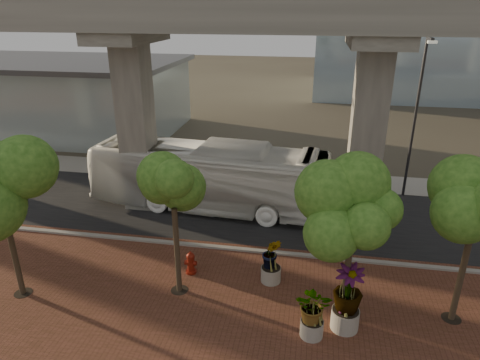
# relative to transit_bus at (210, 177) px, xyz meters

# --- Properties ---
(ground) EXTENTS (160.00, 160.00, 0.00)m
(ground) POSITION_rel_transit_bus_xyz_m (2.11, -2.32, -1.88)
(ground) COLOR #3E382D
(ground) RESTS_ON ground
(brick_plaza) EXTENTS (70.00, 13.00, 0.06)m
(brick_plaza) POSITION_rel_transit_bus_xyz_m (2.11, -10.32, -1.85)
(brick_plaza) COLOR brown
(brick_plaza) RESTS_ON ground
(asphalt_road) EXTENTS (90.00, 8.00, 0.04)m
(asphalt_road) POSITION_rel_transit_bus_xyz_m (2.11, -0.32, -1.86)
(asphalt_road) COLOR black
(asphalt_road) RESTS_ON ground
(curb_strip) EXTENTS (70.00, 0.25, 0.16)m
(curb_strip) POSITION_rel_transit_bus_xyz_m (2.11, -4.32, -1.80)
(curb_strip) COLOR gray
(curb_strip) RESTS_ON ground
(far_sidewalk) EXTENTS (90.00, 3.00, 0.06)m
(far_sidewalk) POSITION_rel_transit_bus_xyz_m (2.11, 5.18, -1.85)
(far_sidewalk) COLOR gray
(far_sidewalk) RESTS_ON ground
(transit_viaduct) EXTENTS (72.00, 5.60, 12.40)m
(transit_viaduct) POSITION_rel_transit_bus_xyz_m (2.11, -0.32, 5.40)
(transit_viaduct) COLOR gray
(transit_viaduct) RESTS_ON ground
(station_pavilion) EXTENTS (23.00, 13.00, 6.30)m
(station_pavilion) POSITION_rel_transit_bus_xyz_m (-17.89, 13.68, 1.33)
(station_pavilion) COLOR #A7B9BF
(station_pavilion) RESTS_ON ground
(transit_bus) EXTENTS (13.74, 4.36, 3.77)m
(transit_bus) POSITION_rel_transit_bus_xyz_m (0.00, 0.00, 0.00)
(transit_bus) COLOR white
(transit_bus) RESTS_ON ground
(fire_hydrant) EXTENTS (0.52, 0.46, 1.03)m
(fire_hydrant) POSITION_rel_transit_bus_xyz_m (0.73, -6.47, -1.33)
(fire_hydrant) COLOR maroon
(fire_hydrant) RESTS_ON ground
(planter_front) EXTENTS (1.79, 1.79, 1.97)m
(planter_front) POSITION_rel_transit_bus_xyz_m (5.91, -9.39, -0.63)
(planter_front) COLOR #AFAB9E
(planter_front) RESTS_ON ground
(planter_right) EXTENTS (2.41, 2.41, 2.57)m
(planter_right) POSITION_rel_transit_bus_xyz_m (7.05, -8.80, -0.26)
(planter_right) COLOR #AEA69D
(planter_right) RESTS_ON ground
(planter_left) EXTENTS (1.85, 1.85, 2.04)m
(planter_left) POSITION_rel_transit_bus_xyz_m (4.17, -6.47, -0.58)
(planter_left) COLOR #A9A499
(planter_left) RESTS_ON ground
(street_tree_near_west) EXTENTS (3.15, 3.15, 6.03)m
(street_tree_near_west) POSITION_rel_transit_bus_xyz_m (0.61, -7.75, 2.75)
(street_tree_near_west) COLOR #463928
(street_tree_near_west) RESTS_ON ground
(street_tree_near_east) EXTENTS (3.40, 3.40, 5.98)m
(street_tree_near_east) POSITION_rel_transit_bus_xyz_m (6.98, -8.55, 2.59)
(street_tree_near_east) COLOR #463928
(street_tree_near_east) RESTS_ON ground
(street_tree_far_east) EXTENTS (3.32, 3.32, 5.92)m
(street_tree_far_east) POSITION_rel_transit_bus_xyz_m (10.97, -7.61, 2.56)
(street_tree_far_east) COLOR #463928
(street_tree_far_east) RESTS_ON ground
(streetlamp_west) EXTENTS (0.45, 1.33, 9.18)m
(streetlamp_west) POSITION_rel_transit_bus_xyz_m (-5.87, 4.39, 3.47)
(streetlamp_west) COLOR #2A2A2E
(streetlamp_west) RESTS_ON ground
(streetlamp_east) EXTENTS (0.45, 1.33, 9.17)m
(streetlamp_east) POSITION_rel_transit_bus_xyz_m (11.12, 3.53, 3.46)
(streetlamp_east) COLOR #2B2C30
(streetlamp_east) RESTS_ON ground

